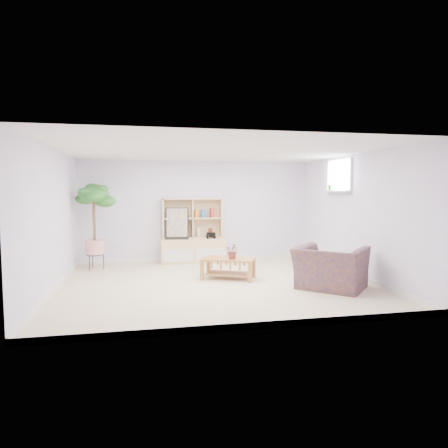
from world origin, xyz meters
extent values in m
cube|color=beige|center=(0.00, 0.00, 0.00)|extent=(5.50, 5.00, 0.01)
cube|color=white|center=(0.00, 0.00, 2.40)|extent=(5.50, 5.00, 0.01)
cube|color=silver|center=(0.00, 2.50, 1.20)|extent=(5.50, 0.01, 2.40)
cube|color=silver|center=(0.00, -2.50, 1.20)|extent=(5.50, 0.01, 2.40)
cube|color=silver|center=(-2.75, 0.00, 1.20)|extent=(0.01, 5.00, 2.40)
cube|color=silver|center=(2.75, 0.00, 1.20)|extent=(0.01, 5.00, 2.40)
cube|color=white|center=(2.67, 0.60, 1.68)|extent=(0.14, 1.00, 0.04)
imported|color=#1D5C1B|center=(0.38, 0.24, 0.55)|extent=(0.35, 0.35, 0.30)
imported|color=#1D244D|center=(1.88, -0.78, 0.42)|extent=(1.49, 1.48, 0.83)
imported|color=#2C6826|center=(2.67, 0.86, 1.83)|extent=(0.18, 0.16, 0.27)
camera|label=1|loc=(-1.27, -7.06, 1.69)|focal=32.00mm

